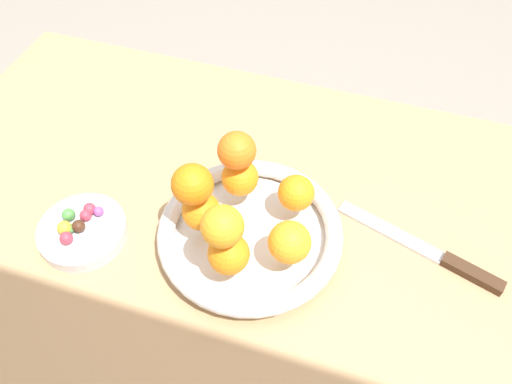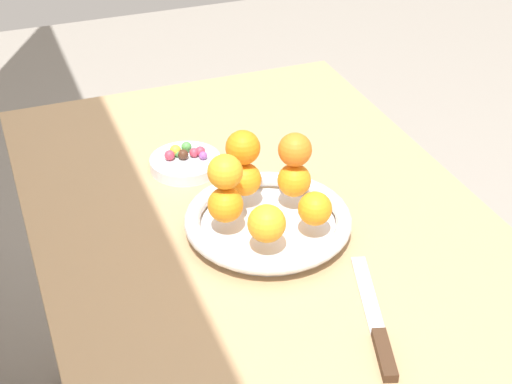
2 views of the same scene
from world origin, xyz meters
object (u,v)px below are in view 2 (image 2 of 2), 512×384
Objects in this scene: fruit_bowl at (268,222)px; orange_2 at (294,180)px; candy_dish at (186,163)px; orange_7 at (225,172)px; candy_ball_2 at (194,153)px; candy_ball_5 at (170,155)px; dining_table at (260,255)px; orange_5 at (243,148)px; knife at (376,324)px; orange_1 at (315,209)px; candy_ball_6 at (175,150)px; candy_ball_1 at (203,156)px; candy_ball_3 at (200,151)px; candy_ball_0 at (178,153)px; candy_ball_4 at (183,155)px; orange_4 at (225,205)px; candy_ball_7 at (186,147)px; orange_3 at (245,179)px; orange_6 at (295,150)px; orange_0 at (267,223)px.

orange_2 reaches higher than fruit_bowl.
orange_7 is at bearing -179.84° from candy_dish.
candy_ball_5 is (0.01, 0.05, 0.00)m from candy_ball_2.
dining_table is 18.92× the size of orange_5.
knife is (-0.34, -0.07, -0.12)m from orange_5.
orange_2 is (0.09, -0.00, 0.00)m from orange_1.
candy_ball_2 is 0.82× the size of candy_ball_6.
orange_1 is at bearing -161.15° from candy_ball_1.
candy_ball_3 is 0.97× the size of candy_ball_5.
orange_2 is at bearing -80.27° from orange_7.
candy_ball_0 and candy_ball_1 have the same top height.
candy_ball_5 is at bearing 75.31° from candy_ball_4.
dining_table is 19.12× the size of orange_4.
candy_ball_0 is 0.05m from candy_ball_1.
orange_7 reaches higher than candy_ball_1.
orange_7 reaches higher than candy_ball_3.
dining_table is 19.48× the size of orange_7.
candy_ball_7 is (0.02, -0.04, 0.00)m from candy_ball_5.
orange_3 is 0.06m from orange_5.
orange_6 is (-0.02, -0.06, 0.21)m from dining_table.
orange_5 reaches higher than candy_ball_1.
candy_ball_3 reaches higher than candy_dish.
candy_ball_3 is (0.30, 0.10, -0.04)m from orange_1.
orange_2 is 3.18× the size of candy_ball_2.
candy_ball_0 is 0.04m from candy_ball_3.
candy_ball_5 is 0.02m from candy_ball_6.
knife is (-0.51, -0.13, -0.03)m from candy_ball_4.
orange_3 is 2.98× the size of candy_ball_3.
orange_3 is at bearing -172.07° from candy_ball_1.
orange_0 is (-0.12, 0.04, 0.16)m from dining_table.
orange_6 is 3.62× the size of candy_ball_1.
candy_ball_0 is at bearing 58.39° from candy_ball_1.
orange_6 is (0.00, -0.00, 0.06)m from orange_2.
orange_3 is 0.97× the size of orange_5.
candy_ball_6 is 0.02m from candy_ball_7.
orange_1 reaches higher than dining_table.
candy_ball_4 is 0.89× the size of candy_ball_6.
orange_5 is 1.03× the size of orange_6.
orange_6 is at bearing -147.05° from candy_ball_6.
orange_3 is 0.09m from orange_7.
orange_3 is 0.20m from candy_ball_0.
orange_6 is (0.03, -0.13, 0.06)m from orange_4.
orange_1 is 0.11m from orange_6.
orange_6 is 2.90× the size of candy_ball_4.
orange_4 is 2.92× the size of candy_ball_7.
orange_5 is (0.02, 0.02, 0.21)m from dining_table.
candy_ball_6 is at bearing -52.17° from candy_ball_5.
candy_ball_7 reaches higher than candy_ball_2.
orange_2 is at bearing -0.35° from knife.
candy_ball_7 is 0.08× the size of knife.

